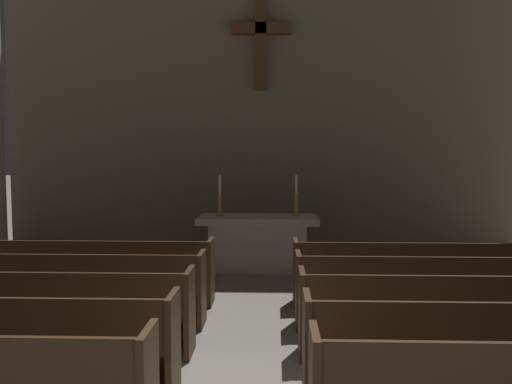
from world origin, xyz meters
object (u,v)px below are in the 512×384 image
object	(u,v)px
pew_left_row_3	(29,311)
pew_left_row_5	(89,271)
candlestick_right	(296,203)
pew_left_row_4	(63,288)
altar	(258,242)
pew_right_row_2	(506,349)
pew_right_row_3	(468,315)
pew_right_row_5	(420,273)
pew_right_row_4	(441,291)
candlestick_left	(220,203)

from	to	relation	value
pew_left_row_3	pew_left_row_5	xyz separation A→B (m)	(0.00, 1.99, 0.00)
pew_left_row_3	candlestick_right	world-z (taller)	candlestick_right
pew_left_row_4	altar	distance (m)	4.05
pew_right_row_2	pew_right_row_3	distance (m)	0.99
pew_right_row_5	pew_right_row_4	bearing A→B (deg)	-90.00
pew_left_row_3	pew_left_row_5	world-z (taller)	same
pew_left_row_5	pew_right_row_4	xyz separation A→B (m)	(4.79, -0.99, 0.00)
candlestick_right	pew_left_row_3	bearing A→B (deg)	-125.99
pew_right_row_3	candlestick_right	world-z (taller)	candlestick_right
pew_right_row_2	altar	world-z (taller)	altar
pew_left_row_5	pew_right_row_3	size ratio (longest dim) A/B	1.00
pew_right_row_3	altar	distance (m)	4.88
pew_right_row_2	pew_right_row_5	bearing A→B (deg)	90.00
pew_right_row_2	pew_right_row_4	xyz separation A→B (m)	(0.00, 1.99, 0.00)
pew_left_row_3	pew_right_row_2	bearing A→B (deg)	-11.72
pew_right_row_3	pew_right_row_4	bearing A→B (deg)	90.00
pew_left_row_3	pew_left_row_5	size ratio (longest dim) A/B	1.00
candlestick_left	pew_right_row_4	bearing A→B (deg)	-46.56
pew_left_row_4	candlestick_right	world-z (taller)	candlestick_right
pew_right_row_2	pew_right_row_4	size ratio (longest dim) A/B	1.00
pew_left_row_5	pew_right_row_2	xyz separation A→B (m)	(4.79, -2.98, 0.00)
pew_left_row_3	candlestick_left	size ratio (longest dim) A/B	4.80
altar	pew_right_row_2	bearing A→B (deg)	-65.51
candlestick_left	candlestick_right	distance (m)	1.40
pew_right_row_3	candlestick_left	bearing A→B (deg)	125.99
pew_left_row_5	pew_right_row_4	bearing A→B (deg)	-11.72
pew_left_row_4	pew_right_row_5	xyz separation A→B (m)	(4.79, 0.99, 0.00)
pew_right_row_3	pew_right_row_4	xyz separation A→B (m)	(0.00, 0.99, 0.00)
pew_left_row_3	pew_right_row_5	distance (m)	5.18
altar	candlestick_right	distance (m)	1.01
pew_right_row_5	pew_left_row_5	bearing A→B (deg)	180.00
pew_left_row_3	pew_left_row_4	bearing A→B (deg)	90.00
pew_left_row_3	pew_left_row_5	distance (m)	1.99
pew_right_row_5	candlestick_right	world-z (taller)	candlestick_right
pew_right_row_5	pew_left_row_4	bearing A→B (deg)	-168.28
pew_right_row_4	pew_right_row_5	world-z (taller)	same
pew_left_row_4	candlestick_right	distance (m)	4.56
pew_left_row_4	pew_right_row_2	size ratio (longest dim) A/B	1.00
pew_left_row_5	pew_right_row_2	bearing A→B (deg)	-31.90
pew_right_row_2	pew_right_row_3	xyz separation A→B (m)	(0.00, 0.99, 0.00)
altar	candlestick_left	world-z (taller)	candlestick_left
pew_right_row_2	candlestick_right	world-z (taller)	candlestick_right
pew_left_row_4	candlestick_right	bearing A→B (deg)	46.56
pew_left_row_3	altar	world-z (taller)	altar
pew_right_row_3	pew_right_row_4	world-z (taller)	same
pew_left_row_3	pew_right_row_3	size ratio (longest dim) A/B	1.00
altar	pew_right_row_5	bearing A→B (deg)	-43.52
altar	pew_right_row_4	bearing A→B (deg)	-53.77
pew_right_row_2	pew_right_row_3	size ratio (longest dim) A/B	1.00
pew_right_row_5	candlestick_left	xyz separation A→B (m)	(-3.09, 2.27, 0.78)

